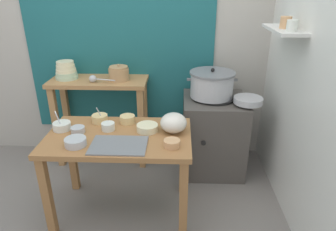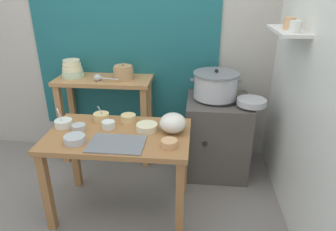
# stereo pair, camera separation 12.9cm
# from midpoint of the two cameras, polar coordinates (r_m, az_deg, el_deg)

# --- Properties ---
(ground_plane) EXTENTS (9.00, 9.00, 0.00)m
(ground_plane) POSITION_cam_midpoint_polar(r_m,az_deg,el_deg) (2.75, -9.66, -17.12)
(ground_plane) COLOR gray
(wall_back) EXTENTS (4.40, 0.12, 2.60)m
(wall_back) POSITION_cam_midpoint_polar(r_m,az_deg,el_deg) (3.18, -5.87, 15.01)
(wall_back) COLOR #B2ADA3
(wall_back) RESTS_ON ground
(wall_right) EXTENTS (0.30, 3.20, 2.60)m
(wall_right) POSITION_cam_midpoint_polar(r_m,az_deg,el_deg) (2.44, 23.71, 10.35)
(wall_right) COLOR silver
(wall_right) RESTS_ON ground
(prep_table) EXTENTS (1.10, 0.66, 0.72)m
(prep_table) POSITION_cam_midpoint_polar(r_m,az_deg,el_deg) (2.41, -10.62, -5.92)
(prep_table) COLOR #9E6B3D
(prep_table) RESTS_ON ground
(back_shelf_table) EXTENTS (0.96, 0.40, 0.90)m
(back_shelf_table) POSITION_cam_midpoint_polar(r_m,az_deg,el_deg) (3.18, -13.73, 2.76)
(back_shelf_table) COLOR #B27F4C
(back_shelf_table) RESTS_ON ground
(stove_block) EXTENTS (0.60, 0.61, 0.78)m
(stove_block) POSITION_cam_midpoint_polar(r_m,az_deg,el_deg) (3.08, 7.27, -3.50)
(stove_block) COLOR #4C4742
(stove_block) RESTS_ON ground
(steamer_pot) EXTENTS (0.47, 0.42, 0.28)m
(steamer_pot) POSITION_cam_midpoint_polar(r_m,az_deg,el_deg) (2.89, 6.98, 5.85)
(steamer_pot) COLOR #B7BABF
(steamer_pot) RESTS_ON stove_block
(clay_pot) EXTENTS (0.20, 0.20, 0.16)m
(clay_pot) POSITION_cam_midpoint_polar(r_m,az_deg,el_deg) (3.04, -10.44, 7.80)
(clay_pot) COLOR tan
(clay_pot) RESTS_ON back_shelf_table
(bowl_stack_enamel) EXTENTS (0.22, 0.22, 0.18)m
(bowl_stack_enamel) POSITION_cam_midpoint_polar(r_m,az_deg,el_deg) (3.21, -19.69, 7.89)
(bowl_stack_enamel) COLOR #B7D1AD
(bowl_stack_enamel) RESTS_ON back_shelf_table
(ladle) EXTENTS (0.26, 0.09, 0.07)m
(ladle) POSITION_cam_midpoint_polar(r_m,az_deg,el_deg) (3.02, -14.98, 6.66)
(ladle) COLOR #B7BABF
(ladle) RESTS_ON back_shelf_table
(serving_tray) EXTENTS (0.40, 0.28, 0.01)m
(serving_tray) POSITION_cam_midpoint_polar(r_m,az_deg,el_deg) (2.20, -10.91, -5.53)
(serving_tray) COLOR slate
(serving_tray) RESTS_ON prep_table
(plastic_bag) EXTENTS (0.21, 0.21, 0.15)m
(plastic_bag) POSITION_cam_midpoint_polar(r_m,az_deg,el_deg) (2.33, -0.54, -1.39)
(plastic_bag) COLOR silver
(plastic_bag) RESTS_ON prep_table
(wide_pan) EXTENTS (0.26, 0.26, 0.05)m
(wide_pan) POSITION_cam_midpoint_polar(r_m,az_deg,el_deg) (2.82, 13.56, 2.78)
(wide_pan) COLOR #B7BABF
(wide_pan) RESTS_ON stove_block
(prep_bowl_0) EXTENTS (0.10, 0.10, 0.06)m
(prep_bowl_0) POSITION_cam_midpoint_polar(r_m,az_deg,el_deg) (2.43, -12.69, -1.98)
(prep_bowl_0) COLOR silver
(prep_bowl_0) RESTS_ON prep_table
(prep_bowl_1) EXTENTS (0.14, 0.14, 0.16)m
(prep_bowl_1) POSITION_cam_midpoint_polar(r_m,az_deg,el_deg) (2.54, -20.70, -1.83)
(prep_bowl_1) COLOR silver
(prep_bowl_1) RESTS_ON prep_table
(prep_bowl_2) EXTENTS (0.12, 0.12, 0.06)m
(prep_bowl_2) POSITION_cam_midpoint_polar(r_m,az_deg,el_deg) (2.52, -9.07, -0.67)
(prep_bowl_2) COLOR #E5C684
(prep_bowl_2) RESTS_ON prep_table
(prep_bowl_3) EXTENTS (0.15, 0.15, 0.06)m
(prep_bowl_3) POSITION_cam_midpoint_polar(r_m,az_deg,el_deg) (2.27, -18.56, -4.71)
(prep_bowl_3) COLOR #B7BABF
(prep_bowl_3) RESTS_ON prep_table
(prep_bowl_4) EXTENTS (0.12, 0.12, 0.05)m
(prep_bowl_4) POSITION_cam_midpoint_polar(r_m,az_deg,el_deg) (2.14, -0.98, -5.21)
(prep_bowl_4) COLOR tan
(prep_bowl_4) RESTS_ON prep_table
(prep_bowl_5) EXTENTS (0.13, 0.13, 0.14)m
(prep_bowl_5) POSITION_cam_midpoint_polar(r_m,az_deg,el_deg) (2.58, -14.10, -0.53)
(prep_bowl_5) COLOR #E5C684
(prep_bowl_5) RESTS_ON prep_table
(prep_bowl_6) EXTENTS (0.11, 0.11, 0.05)m
(prep_bowl_6) POSITION_cam_midpoint_polar(r_m,az_deg,el_deg) (2.45, -18.04, -2.54)
(prep_bowl_6) COLOR #B7BABF
(prep_bowl_6) RESTS_ON prep_table
(prep_bowl_7) EXTENTS (0.17, 0.17, 0.05)m
(prep_bowl_7) POSITION_cam_midpoint_polar(r_m,az_deg,el_deg) (2.37, -5.46, -2.28)
(prep_bowl_7) COLOR beige
(prep_bowl_7) RESTS_ON prep_table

